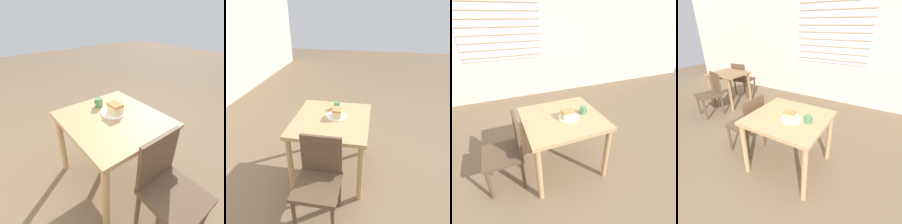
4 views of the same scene
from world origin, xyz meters
The scene contains 6 objects.
ground_plane centered at (0.00, 0.00, 0.00)m, with size 14.00×14.00×0.00m, color #7A6047.
dining_table_near centered at (-0.10, 0.58, 0.62)m, with size 0.89×0.84×0.73m.
chair_near_window centered at (-0.74, 0.58, 0.46)m, with size 0.41×0.41×0.84m.
plate centered at (-0.04, 0.54, 0.73)m, with size 0.23×0.23×0.01m.
cake_slice centered at (-0.06, 0.53, 0.79)m, with size 0.13×0.10×0.09m.
coffee_mug centered at (0.15, 0.57, 0.77)m, with size 0.08×0.07×0.09m.
Camera 2 is at (-2.18, 0.15, 1.91)m, focal length 35.00 mm.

